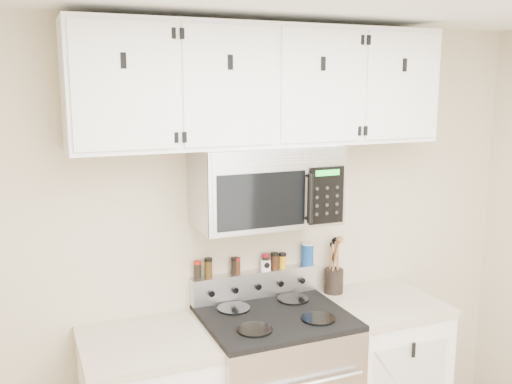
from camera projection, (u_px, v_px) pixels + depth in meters
back_wall at (252, 245)px, 3.28m from camera, size 3.50×0.01×2.50m
base_cabinet_right at (377, 372)px, 3.42m from camera, size 0.64×0.62×0.92m
microwave at (266, 185)px, 3.04m from camera, size 0.76×0.44×0.42m
upper_cabinets at (264, 86)px, 2.96m from camera, size 2.00×0.35×0.62m
utensil_crock at (334, 279)px, 3.43m from camera, size 0.12×0.12×0.34m
kitchen_timer at (265, 265)px, 3.29m from camera, size 0.06×0.05×0.06m
salt_canister at (307, 254)px, 3.39m from camera, size 0.07×0.07×0.13m
spice_jar_0 at (198, 270)px, 3.14m from camera, size 0.04×0.04×0.10m
spice_jar_1 at (208, 268)px, 3.16m from camera, size 0.05×0.05×0.11m
spice_jar_2 at (234, 266)px, 3.22m from camera, size 0.04×0.04×0.10m
spice_jar_3 at (237, 266)px, 3.23m from camera, size 0.04×0.04×0.10m
spice_jar_4 at (266, 262)px, 3.29m from camera, size 0.04×0.04×0.10m
spice_jar_5 at (275, 261)px, 3.31m from camera, size 0.04×0.04×0.10m
spice_jar_6 at (283, 260)px, 3.33m from camera, size 0.04×0.04×0.09m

